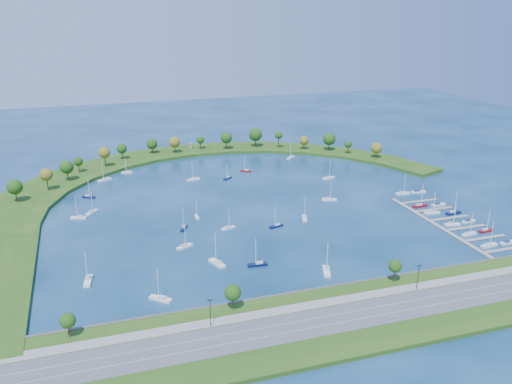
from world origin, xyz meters
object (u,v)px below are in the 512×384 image
object	(u,v)px
moored_boat_6	(326,270)
moored_boat_20	(161,298)
moored_boat_18	(276,225)
docked_boat_10	(403,193)
moored_boat_1	(228,227)
docked_boat_6	(432,212)
moored_boat_0	(258,264)
moored_boat_13	(89,196)
moored_boat_21	(329,199)
docked_boat_5	(468,221)
docked_boat_8	(420,205)
moored_boat_17	(194,179)
docked_boat_11	(418,192)
moored_boat_10	(88,280)
docked_boat_3	(486,230)
docked_boat_4	(452,224)
docked_boat_0	(489,245)
dock_system	(450,224)
docked_boat_2	(469,233)
moored_boat_8	(79,217)
moored_boat_16	(105,179)
moored_boat_5	(305,217)
moored_boat_19	(197,216)
moored_boat_9	(127,172)
moored_boat_14	(329,177)
moored_boat_3	(291,157)
moored_boat_4	(227,178)
docked_boat_7	(453,212)
moored_boat_12	(246,170)
moored_boat_15	(184,227)
docked_boat_1	(508,242)
moored_boat_7	(217,263)
moored_boat_2	(92,212)
harbor_tower	(191,146)
docked_boat_9	(438,205)
moored_boat_11	(184,246)

from	to	relation	value
moored_boat_6	moored_boat_20	size ratio (longest dim) A/B	1.06
moored_boat_18	docked_boat_10	world-z (taller)	docked_boat_10
moored_boat_1	docked_boat_6	bearing A→B (deg)	-25.55
moored_boat_0	moored_boat_13	size ratio (longest dim) A/B	1.15
moored_boat_21	docked_boat_5	world-z (taller)	moored_boat_21
moored_boat_1	docked_boat_8	xyz separation A→B (m)	(106.86, -2.64, 0.06)
moored_boat_17	docked_boat_11	bearing A→B (deg)	137.96
moored_boat_10	docked_boat_5	bearing A→B (deg)	100.71
docked_boat_3	docked_boat_4	size ratio (longest dim) A/B	0.98
moored_boat_6	docked_boat_0	world-z (taller)	moored_boat_6
dock_system	docked_boat_2	world-z (taller)	docked_boat_2
moored_boat_8	moored_boat_16	size ratio (longest dim) A/B	0.89
moored_boat_10	moored_boat_5	bearing A→B (deg)	117.08
moored_boat_19	docked_boat_4	distance (m)	128.38
moored_boat_9	moored_boat_16	bearing A→B (deg)	56.08
docked_boat_3	moored_boat_14	bearing A→B (deg)	104.19
moored_boat_16	moored_boat_3	bearing A→B (deg)	155.74
moored_boat_10	moored_boat_4	bearing A→B (deg)	151.11
docked_boat_6	docked_boat_7	distance (m)	11.16
moored_boat_9	docked_boat_6	bearing A→B (deg)	156.43
moored_boat_20	docked_boat_8	distance (m)	158.45
moored_boat_3	moored_boat_18	distance (m)	127.43
moored_boat_12	moored_boat_15	world-z (taller)	moored_boat_15
moored_boat_0	docked_boat_6	bearing A→B (deg)	-160.43
moored_boat_16	docked_boat_1	xyz separation A→B (m)	(170.32, -154.15, -0.37)
moored_boat_19	docked_boat_6	distance (m)	122.87
moored_boat_7	docked_boat_1	bearing A→B (deg)	-118.93
moored_boat_1	moored_boat_13	world-z (taller)	moored_boat_13
moored_boat_2	docked_boat_1	bearing A→B (deg)	-78.42
moored_boat_1	docked_boat_1	distance (m)	130.18
moored_boat_17	moored_boat_20	size ratio (longest dim) A/B	0.92
moored_boat_1	docked_boat_5	world-z (taller)	moored_boat_1
docked_boat_3	docked_boat_10	distance (m)	60.52
harbor_tower	moored_boat_20	size ratio (longest dim) A/B	0.32
moored_boat_2	docked_boat_9	xyz separation A→B (m)	(179.99, -46.50, -0.29)
moored_boat_17	docked_boat_1	world-z (taller)	moored_boat_17
docked_boat_4	docked_boat_8	distance (m)	27.54
moored_boat_8	moored_boat_19	world-z (taller)	moored_boat_8
moored_boat_0	docked_boat_7	size ratio (longest dim) A/B	0.98
moored_boat_14	docked_boat_10	bearing A→B (deg)	-66.32
moored_boat_17	moored_boat_21	world-z (taller)	moored_boat_21
moored_boat_1	moored_boat_14	world-z (taller)	moored_boat_14
moored_boat_18	moored_boat_3	bearing A→B (deg)	-131.42
docked_boat_2	moored_boat_15	bearing A→B (deg)	148.97
moored_boat_11	docked_boat_2	bearing A→B (deg)	-38.78
moored_boat_14	moored_boat_11	bearing A→B (deg)	-156.49
moored_boat_1	moored_boat_19	world-z (taller)	moored_boat_1
moored_boat_5	moored_boat_12	xyz separation A→B (m)	(-4.22, 89.15, -0.02)
moored_boat_21	docked_boat_1	xyz separation A→B (m)	(52.93, -78.24, -0.34)
moored_boat_10	moored_boat_15	size ratio (longest dim) A/B	1.24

